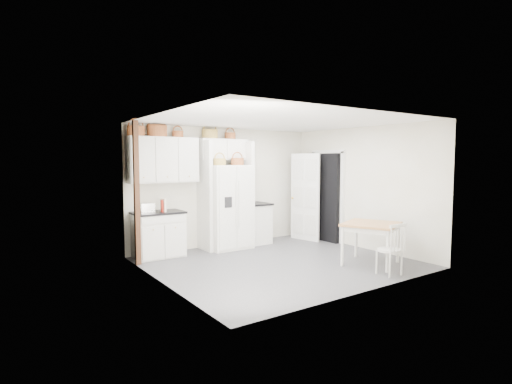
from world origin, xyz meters
TOP-DOWN VIEW (x-y plane):
  - floor at (0.00, 0.00)m, footprint 4.50×4.50m
  - ceiling at (0.00, 0.00)m, footprint 4.50×4.50m
  - wall_back at (0.00, 2.00)m, footprint 4.50×0.00m
  - wall_left at (-2.25, 0.00)m, footprint 0.00×4.00m
  - wall_right at (2.25, 0.00)m, footprint 0.00×4.00m
  - refrigerator at (-0.15, 1.63)m, footprint 0.92×0.74m
  - base_cab_left at (-1.68, 1.70)m, footprint 0.92×0.58m
  - base_cab_right at (0.65, 1.70)m, footprint 0.50×0.60m
  - dining_table at (1.30, -1.03)m, footprint 1.20×1.20m
  - windsor_chair at (1.02, -1.64)m, footprint 0.43×0.39m
  - counter_left at (-1.68, 1.70)m, footprint 0.96×0.62m
  - counter_right at (0.65, 1.70)m, footprint 0.54×0.64m
  - toaster at (-1.89, 1.70)m, footprint 0.27×0.17m
  - cookbook_red at (-1.63, 1.62)m, footprint 0.07×0.16m
  - cookbook_cream at (-1.60, 1.62)m, footprint 0.06×0.18m
  - basket_upper_a at (-2.03, 1.83)m, footprint 0.33×0.33m
  - basket_upper_b at (-1.61, 1.83)m, footprint 0.39×0.39m
  - basket_upper_c at (-1.18, 1.83)m, footprint 0.23×0.23m
  - basket_bridge_a at (-0.45, 1.83)m, footprint 0.34×0.34m
  - basket_bridge_b at (0.04, 1.83)m, footprint 0.25×0.25m
  - basket_fridge_a at (-0.39, 1.53)m, footprint 0.27×0.27m
  - basket_fridge_b at (0.04, 1.53)m, footprint 0.28×0.28m
  - upper_cabinet at (-1.50, 1.83)m, footprint 1.40×0.34m
  - bridge_cabinet at (-0.15, 1.83)m, footprint 1.12×0.34m
  - fridge_panel_left at (-0.66, 1.70)m, footprint 0.08×0.60m
  - fridge_panel_right at (0.36, 1.70)m, footprint 0.08×0.60m
  - trim_post at (-2.20, 1.35)m, footprint 0.09×0.09m
  - doorway_void at (2.16, 1.00)m, footprint 0.18×0.85m
  - door_slab at (1.80, 1.33)m, footprint 0.21×0.79m

SIDE VIEW (x-z plane):
  - floor at x=0.00m, z-range 0.00..0.00m
  - dining_table at x=1.30m, z-range 0.00..0.76m
  - windsor_chair at x=1.02m, z-range 0.00..0.83m
  - base_cab_left at x=-1.68m, z-range 0.00..0.85m
  - base_cab_right at x=0.65m, z-range 0.00..0.88m
  - counter_left at x=-1.68m, z-range 0.85..0.89m
  - refrigerator at x=-0.15m, z-range 0.00..1.79m
  - counter_right at x=0.65m, z-range 0.88..0.92m
  - toaster at x=-1.89m, z-range 0.89..1.07m
  - cookbook_red at x=-1.63m, z-range 0.89..1.13m
  - cookbook_cream at x=-1.60m, z-range 0.89..1.15m
  - doorway_void at x=2.16m, z-range 0.00..2.05m
  - door_slab at x=1.80m, z-range 0.00..2.05m
  - fridge_panel_left at x=-0.66m, z-range 0.00..2.30m
  - fridge_panel_right at x=0.36m, z-range 0.00..2.30m
  - wall_back at x=0.00m, z-range -0.95..3.55m
  - wall_left at x=-2.25m, z-range -0.70..3.30m
  - wall_right at x=2.25m, z-range -0.70..3.30m
  - trim_post at x=-2.20m, z-range 0.00..2.60m
  - basket_fridge_a at x=-0.39m, z-range 1.79..1.93m
  - basket_fridge_b at x=0.04m, z-range 1.79..1.94m
  - upper_cabinet at x=-1.50m, z-range 1.45..2.35m
  - bridge_cabinet at x=-0.15m, z-range 1.90..2.35m
  - basket_upper_c at x=-1.18m, z-range 2.35..2.48m
  - basket_bridge_b at x=0.04m, z-range 2.35..2.49m
  - basket_upper_a at x=-2.03m, z-range 2.35..2.54m
  - basket_bridge_a at x=-0.45m, z-range 2.35..2.54m
  - basket_upper_b at x=-1.61m, z-range 2.35..2.58m
  - ceiling at x=0.00m, z-range 2.60..2.60m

